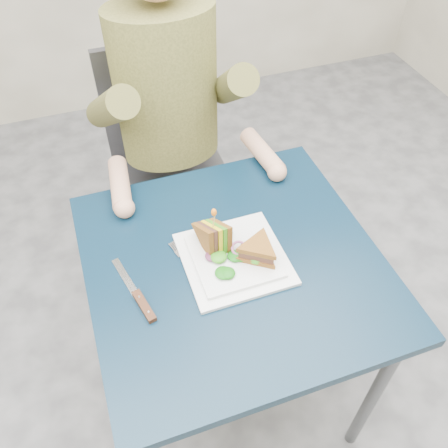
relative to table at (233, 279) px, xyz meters
name	(u,v)px	position (x,y,z in m)	size (l,w,h in m)	color
ground	(231,383)	(0.00, 0.00, -0.65)	(4.00, 4.00, 0.00)	#555558
table	(233,279)	(0.00, 0.00, 0.00)	(0.75, 0.75, 0.73)	black
chair	(167,150)	(0.00, 0.74, -0.11)	(0.42, 0.40, 0.93)	#47474C
diner	(166,76)	(0.00, 0.63, 0.26)	(0.54, 0.59, 0.74)	brown
plate	(234,258)	(0.00, 0.00, 0.09)	(0.26, 0.26, 0.02)	white
sandwich_flat	(258,251)	(0.06, -0.02, 0.12)	(0.16, 0.16, 0.05)	brown
sandwich_upright	(214,238)	(-0.04, 0.05, 0.13)	(0.09, 0.14, 0.14)	brown
fork	(190,265)	(-0.11, 0.02, 0.08)	(0.07, 0.18, 0.01)	silver
knife	(140,300)	(-0.26, -0.05, 0.09)	(0.07, 0.22, 0.02)	silver
toothpick	(214,220)	(-0.04, 0.05, 0.20)	(0.00, 0.00, 0.06)	tan
toothpick_frill	(214,212)	(-0.04, 0.05, 0.23)	(0.01, 0.01, 0.02)	orange
lettuce_spill	(235,249)	(0.01, 0.01, 0.11)	(0.15, 0.13, 0.02)	#337A14
onion_ring	(239,248)	(0.02, 0.01, 0.11)	(0.04, 0.04, 0.01)	#9E4C7A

